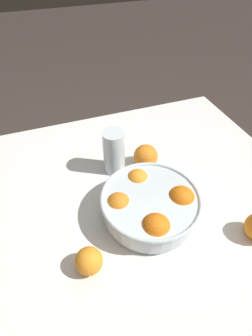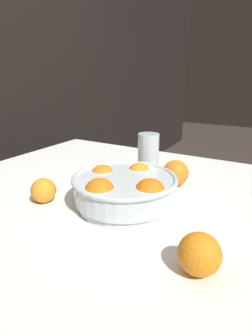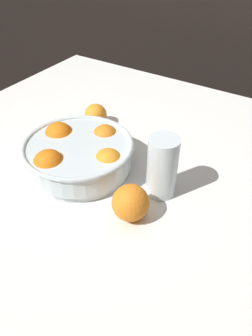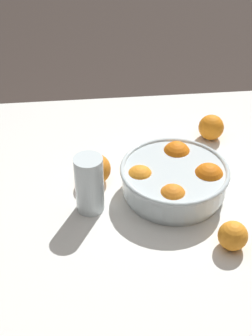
{
  "view_description": "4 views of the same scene",
  "coord_description": "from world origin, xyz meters",
  "px_view_note": "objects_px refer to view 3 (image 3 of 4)",
  "views": [
    {
      "loc": [
        -0.42,
        0.16,
        1.4
      ],
      "look_at": [
        0.13,
        -0.03,
        0.84
      ],
      "focal_mm": 28.0,
      "sensor_mm": 36.0,
      "label": 1
    },
    {
      "loc": [
        -0.57,
        -0.39,
        1.09
      ],
      "look_at": [
        0.07,
        -0.02,
        0.83
      ],
      "focal_mm": 28.0,
      "sensor_mm": 36.0,
      "label": 2
    },
    {
      "loc": [
        0.46,
        -0.56,
        1.31
      ],
      "look_at": [
        0.13,
        -0.05,
        0.82
      ],
      "focal_mm": 35.0,
      "sensor_mm": 36.0,
      "label": 3
    },
    {
      "loc": [
        0.22,
        0.87,
        1.56
      ],
      "look_at": [
        0.12,
        -0.08,
        0.84
      ],
      "focal_mm": 50.0,
      "sensor_mm": 36.0,
      "label": 4
    }
  ],
  "objects_px": {
    "juice_glass": "(162,169)",
    "orange_loose_aside": "(130,203)",
    "fruit_bowl": "(79,154)",
    "orange_loose_near_bowl": "(96,115)"
  },
  "relations": [
    {
      "from": "fruit_bowl",
      "to": "orange_loose_aside",
      "type": "distance_m",
      "value": 0.21
    },
    {
      "from": "juice_glass",
      "to": "orange_loose_near_bowl",
      "type": "xyz_separation_m",
      "value": [
        -0.32,
        0.17,
        -0.04
      ]
    },
    {
      "from": "juice_glass",
      "to": "orange_loose_aside",
      "type": "xyz_separation_m",
      "value": [
        -0.02,
        -0.11,
        -0.03
      ]
    },
    {
      "from": "juice_glass",
      "to": "orange_loose_aside",
      "type": "height_order",
      "value": "juice_glass"
    },
    {
      "from": "fruit_bowl",
      "to": "orange_loose_near_bowl",
      "type": "height_order",
      "value": "fruit_bowl"
    },
    {
      "from": "fruit_bowl",
      "to": "juice_glass",
      "type": "height_order",
      "value": "juice_glass"
    },
    {
      "from": "orange_loose_near_bowl",
      "to": "orange_loose_aside",
      "type": "xyz_separation_m",
      "value": [
        0.3,
        -0.28,
        0.01
      ]
    },
    {
      "from": "fruit_bowl",
      "to": "juice_glass",
      "type": "relative_size",
      "value": 1.83
    },
    {
      "from": "orange_loose_aside",
      "to": "orange_loose_near_bowl",
      "type": "bearing_deg",
      "value": 137.39
    },
    {
      "from": "juice_glass",
      "to": "orange_loose_near_bowl",
      "type": "height_order",
      "value": "juice_glass"
    }
  ]
}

